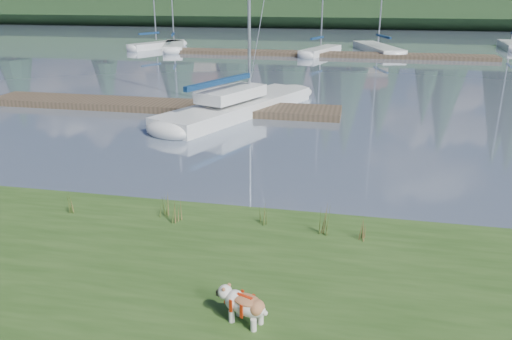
# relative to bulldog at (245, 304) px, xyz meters

# --- Properties ---
(ground) EXTENTS (200.00, 200.00, 0.00)m
(ground) POSITION_rel_bulldog_xyz_m (-3.22, 35.60, -0.66)
(ground) COLOR slate
(ground) RESTS_ON ground
(bank) EXTENTS (60.00, 9.00, 0.35)m
(bank) POSITION_rel_bulldog_xyz_m (-3.22, -0.40, -0.49)
(bank) COLOR #345420
(bank) RESTS_ON ground
(ridge) EXTENTS (200.00, 20.00, 5.00)m
(ridge) POSITION_rel_bulldog_xyz_m (-3.22, 78.60, 1.84)
(ridge) COLOR #1B3219
(ridge) RESTS_ON ground
(bulldog) EXTENTS (0.85, 0.54, 0.50)m
(bulldog) POSITION_rel_bulldog_xyz_m (0.00, 0.00, 0.00)
(bulldog) COLOR silver
(bulldog) RESTS_ON bank
(sailboat_main) EXTENTS (5.70, 10.00, 14.29)m
(sailboat_main) POSITION_rel_bulldog_xyz_m (-3.25, 15.05, -0.24)
(sailboat_main) COLOR white
(sailboat_main) RESTS_ON ground
(dock_near) EXTENTS (16.00, 2.00, 0.30)m
(dock_near) POSITION_rel_bulldog_xyz_m (-7.22, 14.60, -0.51)
(dock_near) COLOR #4C3D2C
(dock_near) RESTS_ON ground
(dock_far) EXTENTS (26.00, 2.20, 0.30)m
(dock_far) POSITION_rel_bulldog_xyz_m (-1.22, 35.60, -0.51)
(dock_far) COLOR #4C3D2C
(dock_far) RESTS_ON ground
(sailboat_bg_0) EXTENTS (3.99, 6.72, 9.96)m
(sailboat_bg_0) POSITION_rel_bulldog_xyz_m (-16.77, 38.70, -0.34)
(sailboat_bg_0) COLOR white
(sailboat_bg_0) RESTS_ON ground
(sailboat_bg_1) EXTENTS (3.99, 8.22, 12.10)m
(sailboat_bg_1) POSITION_rel_bulldog_xyz_m (-15.41, 38.57, -0.34)
(sailboat_bg_1) COLOR white
(sailboat_bg_1) RESTS_ON ground
(sailboat_bg_2) EXTENTS (3.39, 6.92, 10.40)m
(sailboat_bg_2) POSITION_rel_bulldog_xyz_m (-1.67, 37.07, -0.33)
(sailboat_bg_2) COLOR white
(sailboat_bg_2) RESTS_ON ground
(sailboat_bg_3) EXTENTS (4.71, 9.86, 14.10)m
(sailboat_bg_3) POSITION_rel_bulldog_xyz_m (2.60, 40.27, -0.34)
(sailboat_bg_3) COLOR white
(sailboat_bg_3) RESTS_ON ground
(sailboat_bg_4) EXTENTS (1.89, 7.13, 10.49)m
(sailboat_bg_4) POSITION_rel_bulldog_xyz_m (14.89, 45.18, -0.34)
(sailboat_bg_4) COLOR white
(sailboat_bg_4) RESTS_ON ground
(weed_0) EXTENTS (0.17, 0.14, 0.56)m
(weed_0) POSITION_rel_bulldog_xyz_m (-2.49, 3.26, -0.08)
(weed_0) COLOR #475B23
(weed_0) RESTS_ON bank
(weed_1) EXTENTS (0.17, 0.14, 0.55)m
(weed_1) POSITION_rel_bulldog_xyz_m (-2.19, 3.04, -0.08)
(weed_1) COLOR #475B23
(weed_1) RESTS_ON bank
(weed_2) EXTENTS (0.17, 0.14, 0.73)m
(weed_2) POSITION_rel_bulldog_xyz_m (0.93, 3.06, -0.01)
(weed_2) COLOR #475B23
(weed_2) RESTS_ON bank
(weed_3) EXTENTS (0.17, 0.14, 0.51)m
(weed_3) POSITION_rel_bulldog_xyz_m (-4.61, 3.01, -0.10)
(weed_3) COLOR #475B23
(weed_3) RESTS_ON bank
(weed_4) EXTENTS (0.17, 0.14, 0.51)m
(weed_4) POSITION_rel_bulldog_xyz_m (-0.36, 3.29, -0.10)
(weed_4) COLOR #475B23
(weed_4) RESTS_ON bank
(weed_5) EXTENTS (0.17, 0.14, 0.49)m
(weed_5) POSITION_rel_bulldog_xyz_m (1.68, 3.01, -0.11)
(weed_5) COLOR #475B23
(weed_5) RESTS_ON bank
(mud_lip) EXTENTS (60.00, 0.50, 0.14)m
(mud_lip) POSITION_rel_bulldog_xyz_m (-3.22, 4.00, -0.59)
(mud_lip) COLOR #33281C
(mud_lip) RESTS_ON ground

